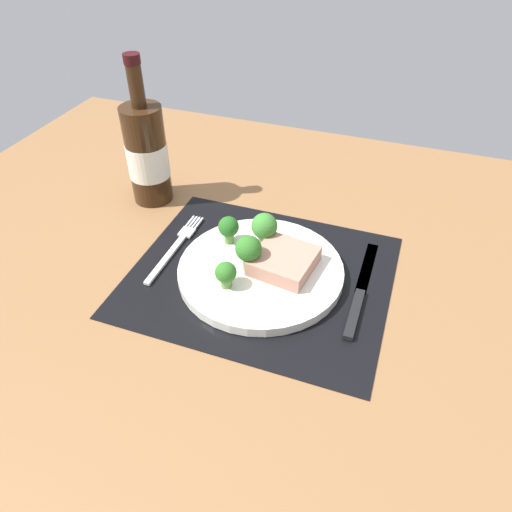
{
  "coord_description": "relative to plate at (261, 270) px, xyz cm",
  "views": [
    {
      "loc": [
        18.44,
        -53.61,
        51.52
      ],
      "look_at": [
        -1.6,
        2.25,
        1.9
      ],
      "focal_mm": 33.3,
      "sensor_mm": 36.0,
      "label": 1
    }
  ],
  "objects": [
    {
      "name": "broccoli_back_left",
      "position": [
        -1.43,
        5.85,
        4.22
      ],
      "size": [
        4.33,
        4.33,
        5.8
      ],
      "color": "#5B8942",
      "rests_on": "plate"
    },
    {
      "name": "wine_bottle",
      "position": [
        -27.53,
        14.59,
        8.56
      ],
      "size": [
        7.72,
        7.72,
        27.55
      ],
      "color": "#331E0F",
      "rests_on": "ground_plane"
    },
    {
      "name": "broccoli_near_fork",
      "position": [
        -3.45,
        -5.88,
        3.32
      ],
      "size": [
        3.26,
        3.26,
        4.36
      ],
      "color": "#5B8942",
      "rests_on": "plate"
    },
    {
      "name": "knife",
      "position": [
        15.87,
        0.53,
        -0.5
      ],
      "size": [
        1.8,
        23.0,
        0.8
      ],
      "rotation": [
        0.0,
        0.0,
        0.04
      ],
      "color": "black",
      "rests_on": "placemat"
    },
    {
      "name": "broccoli_near_steak",
      "position": [
        -7.12,
        4.23,
        3.77
      ],
      "size": [
        3.46,
        3.46,
        4.93
      ],
      "color": "#5B8942",
      "rests_on": "plate"
    },
    {
      "name": "fork",
      "position": [
        -16.01,
        1.42,
        -0.55
      ],
      "size": [
        2.4,
        19.2,
        0.5
      ],
      "rotation": [
        0.0,
        0.0,
        -0.02
      ],
      "color": "silver",
      "rests_on": "placemat"
    },
    {
      "name": "broccoli_center",
      "position": [
        -1.72,
        -0.84,
        4.43
      ],
      "size": [
        4.14,
        4.14,
        5.95
      ],
      "color": "#5B8942",
      "rests_on": "plate"
    },
    {
      "name": "placemat",
      "position": [
        0.0,
        0.0,
        -0.95
      ],
      "size": [
        40.79,
        34.69,
        0.3
      ],
      "primitive_type": "cube",
      "color": "black",
      "rests_on": "ground_plane"
    },
    {
      "name": "plate",
      "position": [
        0.0,
        0.0,
        0.0
      ],
      "size": [
        26.4,
        26.4,
        1.6
      ],
      "primitive_type": "cylinder",
      "color": "silver",
      "rests_on": "placemat"
    },
    {
      "name": "ground_plane",
      "position": [
        0.0,
        0.0,
        -2.6
      ],
      "size": [
        140.0,
        110.0,
        3.0
      ],
      "primitive_type": "cube",
      "color": "brown"
    },
    {
      "name": "steak",
      "position": [
        3.43,
        1.18,
        2.08
      ],
      "size": [
        10.28,
        10.49,
        2.57
      ],
      "primitive_type": "cube",
      "rotation": [
        0.0,
        0.0,
        -0.14
      ],
      "color": "tan",
      "rests_on": "plate"
    }
  ]
}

